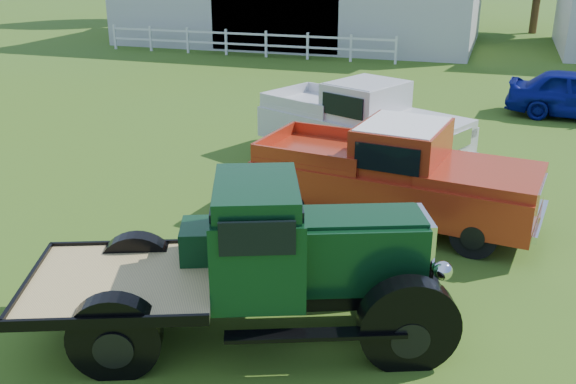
% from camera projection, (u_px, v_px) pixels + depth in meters
% --- Properties ---
extents(ground, '(120.00, 120.00, 0.00)m').
position_uv_depth(ground, '(252.00, 280.00, 10.01)').
color(ground, '#3A601D').
extents(fence_rail, '(14.20, 0.16, 1.20)m').
position_uv_depth(fence_rail, '(246.00, 43.00, 29.84)').
color(fence_rail, white).
rests_on(fence_rail, ground).
extents(vintage_flatbed, '(5.81, 3.96, 2.14)m').
position_uv_depth(vintage_flatbed, '(249.00, 260.00, 8.30)').
color(vintage_flatbed, '#0C3418').
rests_on(vintage_flatbed, ground).
extents(red_pickup, '(5.53, 2.76, 1.93)m').
position_uv_depth(red_pickup, '(395.00, 173.00, 11.79)').
color(red_pickup, '#A02B14').
rests_on(red_pickup, ground).
extents(white_pickup, '(5.56, 3.99, 1.91)m').
position_uv_depth(white_pickup, '(361.00, 123.00, 15.11)').
color(white_pickup, silver).
rests_on(white_pickup, ground).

